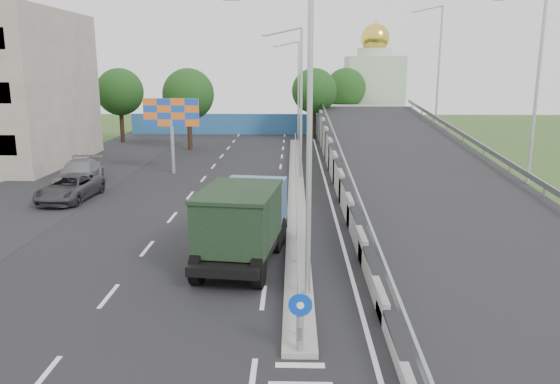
{
  "coord_description": "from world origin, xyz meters",
  "views": [
    {
      "loc": [
        -0.21,
        -11.24,
        7.68
      ],
      "look_at": [
        -0.79,
        12.61,
        2.2
      ],
      "focal_mm": 35.0,
      "sensor_mm": 36.0,
      "label": 1
    }
  ],
  "objects_px": {
    "lamp_post_near": "(303,128)",
    "lamp_post_far": "(297,86)",
    "sign_bollard": "(300,322)",
    "dump_truck": "(244,219)",
    "parked_car_c": "(70,188)",
    "parked_car_d": "(79,173)",
    "billboard": "(171,117)",
    "church": "(373,86)",
    "lamp_post_mid": "(298,95)"
  },
  "relations": [
    {
      "from": "lamp_post_far",
      "to": "parked_car_c",
      "type": "relative_size",
      "value": 1.89
    },
    {
      "from": "church",
      "to": "parked_car_c",
      "type": "height_order",
      "value": "church"
    },
    {
      "from": "sign_bollard",
      "to": "billboard",
      "type": "height_order",
      "value": "billboard"
    },
    {
      "from": "sign_bollard",
      "to": "lamp_post_far",
      "type": "height_order",
      "value": "lamp_post_far"
    },
    {
      "from": "sign_bollard",
      "to": "parked_car_d",
      "type": "xyz_separation_m",
      "value": [
        -14.29,
        21.49,
        -0.19
      ]
    },
    {
      "from": "sign_bollard",
      "to": "dump_truck",
      "type": "distance_m",
      "value": 7.97
    },
    {
      "from": "lamp_post_far",
      "to": "parked_car_d",
      "type": "distance_m",
      "value": 27.04
    },
    {
      "from": "lamp_post_near",
      "to": "parked_car_c",
      "type": "relative_size",
      "value": 1.89
    },
    {
      "from": "lamp_post_near",
      "to": "billboard",
      "type": "distance_m",
      "value": 23.87
    },
    {
      "from": "lamp_post_mid",
      "to": "parked_car_c",
      "type": "distance_m",
      "value": 15.69
    },
    {
      "from": "parked_car_c",
      "to": "parked_car_d",
      "type": "distance_m",
      "value": 4.08
    },
    {
      "from": "church",
      "to": "lamp_post_near",
      "type": "bearing_deg",
      "value": -100.38
    },
    {
      "from": "lamp_post_mid",
      "to": "billboard",
      "type": "xyz_separation_m",
      "value": [
        -9.11,
        2.0,
        -1.62
      ]
    },
    {
      "from": "lamp_post_far",
      "to": "dump_truck",
      "type": "distance_m",
      "value": 36.49
    },
    {
      "from": "sign_bollard",
      "to": "parked_car_c",
      "type": "distance_m",
      "value": 22.02
    },
    {
      "from": "lamp_post_near",
      "to": "lamp_post_far",
      "type": "distance_m",
      "value": 40.0
    },
    {
      "from": "lamp_post_far",
      "to": "church",
      "type": "bearing_deg",
      "value": 54.76
    },
    {
      "from": "lamp_post_far",
      "to": "parked_car_d",
      "type": "bearing_deg",
      "value": -122.81
    },
    {
      "from": "parked_car_c",
      "to": "dump_truck",
      "type": "bearing_deg",
      "value": -38.46
    },
    {
      "from": "lamp_post_near",
      "to": "lamp_post_mid",
      "type": "bearing_deg",
      "value": 90.0
    },
    {
      "from": "parked_car_c",
      "to": "parked_car_d",
      "type": "relative_size",
      "value": 0.92
    },
    {
      "from": "dump_truck",
      "to": "parked_car_d",
      "type": "xyz_separation_m",
      "value": [
        -12.12,
        13.85,
        -0.89
      ]
    },
    {
      "from": "church",
      "to": "parked_car_d",
      "type": "relative_size",
      "value": 2.37
    },
    {
      "from": "sign_bollard",
      "to": "lamp_post_far",
      "type": "relative_size",
      "value": 0.17
    },
    {
      "from": "lamp_post_far",
      "to": "billboard",
      "type": "relative_size",
      "value": 1.83
    },
    {
      "from": "sign_bollard",
      "to": "parked_car_c",
      "type": "xyz_separation_m",
      "value": [
        -13.33,
        17.52,
        -0.29
      ]
    },
    {
      "from": "lamp_post_mid",
      "to": "sign_bollard",
      "type": "bearing_deg",
      "value": -90.26
    },
    {
      "from": "billboard",
      "to": "lamp_post_mid",
      "type": "bearing_deg",
      "value": -12.38
    },
    {
      "from": "billboard",
      "to": "parked_car_d",
      "type": "height_order",
      "value": "billboard"
    },
    {
      "from": "parked_car_d",
      "to": "lamp_post_far",
      "type": "bearing_deg",
      "value": 48.58
    },
    {
      "from": "lamp_post_mid",
      "to": "dump_truck",
      "type": "xyz_separation_m",
      "value": [
        -2.28,
        -16.19,
        -4.07
      ]
    },
    {
      "from": "billboard",
      "to": "parked_car_c",
      "type": "relative_size",
      "value": 1.03
    },
    {
      "from": "lamp_post_near",
      "to": "church",
      "type": "relative_size",
      "value": 0.73
    },
    {
      "from": "sign_bollard",
      "to": "lamp_post_far",
      "type": "bearing_deg",
      "value": 89.86
    },
    {
      "from": "billboard",
      "to": "sign_bollard",
      "type": "bearing_deg",
      "value": -70.79
    },
    {
      "from": "sign_bollard",
      "to": "parked_car_d",
      "type": "distance_m",
      "value": 25.81
    },
    {
      "from": "lamp_post_mid",
      "to": "dump_truck",
      "type": "relative_size",
      "value": 1.36
    },
    {
      "from": "sign_bollard",
      "to": "billboard",
      "type": "distance_m",
      "value": 27.53
    },
    {
      "from": "billboard",
      "to": "dump_truck",
      "type": "distance_m",
      "value": 19.58
    },
    {
      "from": "lamp_post_near",
      "to": "lamp_post_far",
      "type": "xyz_separation_m",
      "value": [
        0.0,
        40.0,
        0.0
      ]
    },
    {
      "from": "sign_bollard",
      "to": "lamp_post_near",
      "type": "height_order",
      "value": "lamp_post_near"
    },
    {
      "from": "dump_truck",
      "to": "parked_car_c",
      "type": "bearing_deg",
      "value": 145.76
    },
    {
      "from": "billboard",
      "to": "lamp_post_far",
      "type": "bearing_deg",
      "value": 63.16
    },
    {
      "from": "lamp_post_far",
      "to": "sign_bollard",
      "type": "bearing_deg",
      "value": -90.14
    },
    {
      "from": "parked_car_d",
      "to": "dump_truck",
      "type": "bearing_deg",
      "value": -57.44
    },
    {
      "from": "billboard",
      "to": "parked_car_c",
      "type": "distance_m",
      "value": 9.98
    },
    {
      "from": "lamp_post_near",
      "to": "parked_car_c",
      "type": "distance_m",
      "value": 19.85
    },
    {
      "from": "lamp_post_near",
      "to": "lamp_post_far",
      "type": "relative_size",
      "value": 1.0
    },
    {
      "from": "parked_car_c",
      "to": "parked_car_d",
      "type": "xyz_separation_m",
      "value": [
        -0.96,
        3.96,
        0.1
      ]
    },
    {
      "from": "lamp_post_far",
      "to": "lamp_post_mid",
      "type": "bearing_deg",
      "value": -90.0
    }
  ]
}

